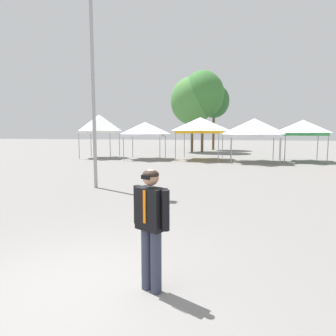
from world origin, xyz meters
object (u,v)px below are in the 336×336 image
object	(u,v)px
canopy_tent_right_of_center	(254,128)
person_foreground	(151,221)
canopy_tent_behind_right	(200,125)
canopy_tent_behind_center	(303,128)
tree_behind_tents_left	(203,95)
tree_behind_tents_center	(214,101)
light_pole_opposite_side	(93,70)
canopy_tent_far_left	(100,124)
canopy_tent_far_right	(145,129)
tree_behind_tents_right	(192,101)

from	to	relation	value
canopy_tent_right_of_center	person_foreground	world-z (taller)	canopy_tent_right_of_center
canopy_tent_behind_right	canopy_tent_behind_center	xyz separation A→B (m)	(7.60, 0.08, -0.20)
tree_behind_tents_left	tree_behind_tents_center	size ratio (longest dim) A/B	1.10
tree_behind_tents_center	canopy_tent_behind_center	bearing A→B (deg)	-59.99
person_foreground	light_pole_opposite_side	size ratio (longest dim) A/B	0.22
canopy_tent_right_of_center	canopy_tent_behind_center	size ratio (longest dim) A/B	1.10
canopy_tent_right_of_center	tree_behind_tents_left	world-z (taller)	tree_behind_tents_left
canopy_tent_behind_right	tree_behind_tents_center	bearing A→B (deg)	88.08
light_pole_opposite_side	canopy_tent_behind_center	bearing A→B (deg)	50.38
canopy_tent_far_left	canopy_tent_right_of_center	distance (m)	12.56
canopy_tent_right_of_center	tree_behind_tents_center	size ratio (longest dim) A/B	0.44
canopy_tent_behind_center	person_foreground	distance (m)	21.27
light_pole_opposite_side	canopy_tent_far_right	bearing A→B (deg)	96.14
canopy_tent_far_left	canopy_tent_behind_center	distance (m)	16.08
canopy_tent_far_left	canopy_tent_behind_right	xyz separation A→B (m)	(8.48, -0.07, -0.14)
person_foreground	tree_behind_tents_left	xyz separation A→B (m)	(-1.72, 28.63, 5.00)
canopy_tent_far_right	canopy_tent_right_of_center	xyz separation A→B (m)	(8.40, -0.81, 0.10)
canopy_tent_far_right	tree_behind_tents_right	size ratio (longest dim) A/B	0.40
canopy_tent_far_left	person_foreground	world-z (taller)	canopy_tent_far_left
canopy_tent_behind_right	person_foreground	distance (m)	20.24
light_pole_opposite_side	tree_behind_tents_center	bearing A→B (deg)	82.20
canopy_tent_far_right	light_pole_opposite_side	world-z (taller)	light_pole_opposite_side
canopy_tent_far_left	canopy_tent_far_right	world-z (taller)	canopy_tent_far_left
canopy_tent_behind_right	tree_behind_tents_center	world-z (taller)	tree_behind_tents_center
canopy_tent_right_of_center	tree_behind_tents_right	distance (m)	11.63
tree_behind_tents_left	canopy_tent_far_left	bearing A→B (deg)	-133.25
canopy_tent_right_of_center	person_foreground	bearing A→B (deg)	-98.54
canopy_tent_far_right	canopy_tent_behind_right	size ratio (longest dim) A/B	0.88
canopy_tent_far_left	tree_behind_tents_center	world-z (taller)	tree_behind_tents_center
canopy_tent_behind_right	canopy_tent_behind_center	world-z (taller)	canopy_tent_behind_right
canopy_tent_right_of_center	canopy_tent_behind_right	bearing A→B (deg)	163.96
canopy_tent_right_of_center	light_pole_opposite_side	world-z (taller)	light_pole_opposite_side
canopy_tent_far_right	person_foreground	distance (m)	20.60
tree_behind_tents_right	canopy_tent_right_of_center	bearing A→B (deg)	-59.74
canopy_tent_behind_right	tree_behind_tents_right	bearing A→B (deg)	100.96
canopy_tent_far_right	tree_behind_tents_right	world-z (taller)	tree_behind_tents_right
canopy_tent_far_right	tree_behind_tents_center	distance (m)	14.12
canopy_tent_behind_right	canopy_tent_right_of_center	bearing A→B (deg)	-16.04
canopy_tent_far_right	tree_behind_tents_left	distance (m)	10.29
canopy_tent_far_left	tree_behind_tents_right	xyz separation A→B (m)	(6.82, 8.50, 2.56)
person_foreground	tree_behind_tents_center	bearing A→B (deg)	91.31
light_pole_opposite_side	tree_behind_tents_right	world-z (taller)	light_pole_opposite_side
light_pole_opposite_side	tree_behind_tents_right	xyz separation A→B (m)	(1.38, 21.35, 0.75)
canopy_tent_far_left	tree_behind_tents_center	xyz separation A→B (m)	(8.89, 12.44, 2.85)
canopy_tent_behind_right	canopy_tent_right_of_center	size ratio (longest dim) A/B	1.06
canopy_tent_behind_right	canopy_tent_right_of_center	distance (m)	4.18
canopy_tent_far_right	tree_behind_tents_center	bearing A→B (deg)	69.53
canopy_tent_right_of_center	tree_behind_tents_center	distance (m)	14.49
canopy_tent_behind_center	tree_behind_tents_right	bearing A→B (deg)	137.48
canopy_tent_far_right	light_pole_opposite_side	distance (m)	12.70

